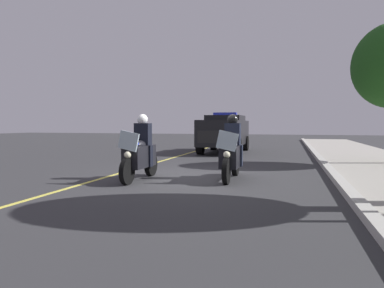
{
  "coord_description": "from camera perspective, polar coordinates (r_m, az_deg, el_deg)",
  "views": [
    {
      "loc": [
        9.01,
        2.61,
        1.46
      ],
      "look_at": [
        -0.25,
        0.0,
        0.9
      ],
      "focal_mm": 32.3,
      "sensor_mm": 36.0,
      "label": 1
    }
  ],
  "objects": [
    {
      "name": "police_motorcycle_lead_left",
      "position": [
        9.08,
        -8.57,
        -1.51
      ],
      "size": [
        2.14,
        0.56,
        1.72
      ],
      "color": "black",
      "rests_on": "ground"
    },
    {
      "name": "curb_strip",
      "position": [
        9.2,
        23.07,
        -5.6
      ],
      "size": [
        48.0,
        0.24,
        0.15
      ],
      "primitive_type": "cube",
      "color": "#B7B5AD",
      "rests_on": "ground"
    },
    {
      "name": "police_motorcycle_lead_right",
      "position": [
        9.1,
        6.53,
        -1.48
      ],
      "size": [
        2.14,
        0.56,
        1.72
      ],
      "color": "black",
      "rests_on": "ground"
    },
    {
      "name": "ground_plane",
      "position": [
        9.5,
        -0.4,
        -5.51
      ],
      "size": [
        80.0,
        80.0,
        0.0
      ],
      "primitive_type": "plane",
      "color": "#333335"
    },
    {
      "name": "lane_stripe_center",
      "position": [
        10.32,
        -12.31,
        -4.85
      ],
      "size": [
        48.0,
        0.12,
        0.01
      ],
      "primitive_type": "cube",
      "color": "#E0D14C",
      "rests_on": "ground"
    },
    {
      "name": "police_suv",
      "position": [
        17.82,
        5.42,
        2.05
      ],
      "size": [
        4.92,
        2.09,
        2.05
      ],
      "color": "black",
      "rests_on": "ground"
    }
  ]
}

